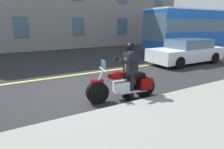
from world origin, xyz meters
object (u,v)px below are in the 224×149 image
bus_far (204,28)px  car_dark (187,51)px  rider_main (130,66)px  motorcycle_main (124,85)px

bus_far → car_dark: (5.51, 2.97, -1.18)m
rider_main → car_dark: bearing=-154.2°
bus_far → car_dark: size_ratio=2.40×
motorcycle_main → car_dark: bearing=-155.1°
bus_far → rider_main: bearing=27.0°
motorcycle_main → rider_main: (-0.19, 0.03, 0.58)m
motorcycle_main → bus_far: 13.12m
motorcycle_main → car_dark: car_dark is taller
motorcycle_main → bus_far: bus_far is taller
motorcycle_main → bus_far: size_ratio=0.20×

